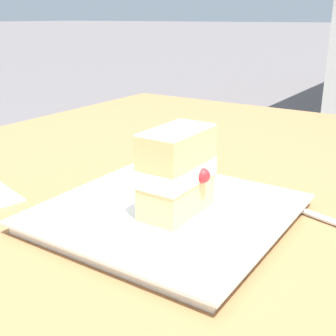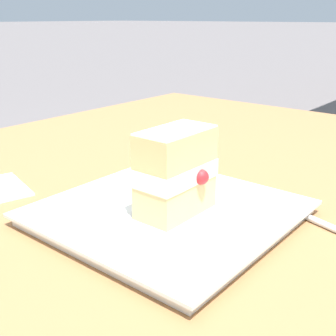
# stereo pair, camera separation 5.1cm
# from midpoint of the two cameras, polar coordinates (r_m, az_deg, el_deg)

# --- Properties ---
(patio_table) EXTENTS (1.21, 0.93, 0.75)m
(patio_table) POSITION_cam_midpoint_polar(r_m,az_deg,el_deg) (0.74, 1.76, -8.54)
(patio_table) COLOR olive
(patio_table) RESTS_ON ground
(dessert_plate) EXTENTS (0.27, 0.27, 0.02)m
(dessert_plate) POSITION_cam_midpoint_polar(r_m,az_deg,el_deg) (0.53, 2.76, -5.93)
(dessert_plate) COLOR white
(dessert_plate) RESTS_ON patio_table
(cake_slice) EXTENTS (0.10, 0.07, 0.10)m
(cake_slice) POSITION_cam_midpoint_polar(r_m,az_deg,el_deg) (0.50, 3.92, -0.58)
(cake_slice) COLOR #E0C17A
(cake_slice) RESTS_ON dessert_plate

